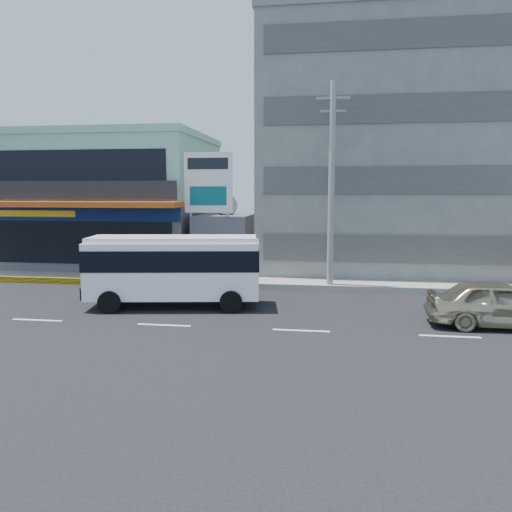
{
  "coord_description": "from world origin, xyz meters",
  "views": [
    {
      "loc": [
        5.85,
        -17.05,
        4.88
      ],
      "look_at": [
        2.95,
        3.12,
        2.2
      ],
      "focal_mm": 35.0,
      "sensor_mm": 36.0,
      "label": 1
    }
  ],
  "objects_px": {
    "satellite_dish": "(225,214)",
    "minibus": "(174,265)",
    "shop_building": "(114,204)",
    "concrete_building": "(397,156)",
    "sedan": "(499,304)",
    "motorcycle_rider": "(124,277)",
    "billboard": "(208,190)",
    "utility_pole_near": "(332,185)"
  },
  "relations": [
    {
      "from": "satellite_dish",
      "to": "minibus",
      "type": "distance_m",
      "value": 8.32
    },
    {
      "from": "shop_building",
      "to": "concrete_building",
      "type": "bearing_deg",
      "value": 3.35
    },
    {
      "from": "sedan",
      "to": "concrete_building",
      "type": "bearing_deg",
      "value": 9.28
    },
    {
      "from": "minibus",
      "to": "motorcycle_rider",
      "type": "bearing_deg",
      "value": 139.4
    },
    {
      "from": "concrete_building",
      "to": "satellite_dish",
      "type": "bearing_deg",
      "value": -158.2
    },
    {
      "from": "minibus",
      "to": "sedan",
      "type": "height_order",
      "value": "minibus"
    },
    {
      "from": "minibus",
      "to": "billboard",
      "type": "bearing_deg",
      "value": 90.0
    },
    {
      "from": "sedan",
      "to": "motorcycle_rider",
      "type": "relative_size",
      "value": 2.45
    },
    {
      "from": "satellite_dish",
      "to": "utility_pole_near",
      "type": "relative_size",
      "value": 0.15
    },
    {
      "from": "utility_pole_near",
      "to": "motorcycle_rider",
      "type": "bearing_deg",
      "value": -171.4
    },
    {
      "from": "sedan",
      "to": "motorcycle_rider",
      "type": "xyz_separation_m",
      "value": [
        -16.0,
        4.39,
        -0.18
      ]
    },
    {
      "from": "billboard",
      "to": "concrete_building",
      "type": "bearing_deg",
      "value": 28.92
    },
    {
      "from": "utility_pole_near",
      "to": "motorcycle_rider",
      "type": "height_order",
      "value": "utility_pole_near"
    },
    {
      "from": "billboard",
      "to": "motorcycle_rider",
      "type": "bearing_deg",
      "value": -136.58
    },
    {
      "from": "utility_pole_near",
      "to": "satellite_dish",
      "type": "bearing_deg",
      "value": 149.04
    },
    {
      "from": "concrete_building",
      "to": "minibus",
      "type": "relative_size",
      "value": 2.16
    },
    {
      "from": "concrete_building",
      "to": "motorcycle_rider",
      "type": "bearing_deg",
      "value": -146.94
    },
    {
      "from": "satellite_dish",
      "to": "billboard",
      "type": "relative_size",
      "value": 0.22
    },
    {
      "from": "minibus",
      "to": "sedan",
      "type": "xyz_separation_m",
      "value": [
        12.5,
        -1.39,
        -0.93
      ]
    },
    {
      "from": "satellite_dish",
      "to": "utility_pole_near",
      "type": "distance_m",
      "value": 7.17
    },
    {
      "from": "sedan",
      "to": "shop_building",
      "type": "bearing_deg",
      "value": 58.96
    },
    {
      "from": "concrete_building",
      "to": "billboard",
      "type": "relative_size",
      "value": 2.32
    },
    {
      "from": "shop_building",
      "to": "motorcycle_rider",
      "type": "distance_m",
      "value": 9.59
    },
    {
      "from": "billboard",
      "to": "shop_building",
      "type": "bearing_deg",
      "value": 147.68
    },
    {
      "from": "shop_building",
      "to": "satellite_dish",
      "type": "distance_m",
      "value": 8.54
    },
    {
      "from": "concrete_building",
      "to": "satellite_dish",
      "type": "height_order",
      "value": "concrete_building"
    },
    {
      "from": "motorcycle_rider",
      "to": "shop_building",
      "type": "bearing_deg",
      "value": 116.4
    },
    {
      "from": "satellite_dish",
      "to": "sedan",
      "type": "height_order",
      "value": "satellite_dish"
    },
    {
      "from": "shop_building",
      "to": "utility_pole_near",
      "type": "distance_m",
      "value": 15.5
    },
    {
      "from": "shop_building",
      "to": "motorcycle_rider",
      "type": "relative_size",
      "value": 6.09
    },
    {
      "from": "satellite_dish",
      "to": "sedan",
      "type": "xyz_separation_m",
      "value": [
        12.0,
        -9.5,
        -2.72
      ]
    },
    {
      "from": "satellite_dish",
      "to": "motorcycle_rider",
      "type": "relative_size",
      "value": 0.74
    },
    {
      "from": "shop_building",
      "to": "billboard",
      "type": "height_order",
      "value": "shop_building"
    },
    {
      "from": "utility_pole_near",
      "to": "motorcycle_rider",
      "type": "relative_size",
      "value": 4.91
    },
    {
      "from": "shop_building",
      "to": "satellite_dish",
      "type": "relative_size",
      "value": 8.27
    },
    {
      "from": "satellite_dish",
      "to": "sedan",
      "type": "bearing_deg",
      "value": -38.37
    },
    {
      "from": "utility_pole_near",
      "to": "sedan",
      "type": "xyz_separation_m",
      "value": [
        6.0,
        -5.9,
        -4.3
      ]
    },
    {
      "from": "shop_building",
      "to": "billboard",
      "type": "distance_m",
      "value": 8.92
    },
    {
      "from": "shop_building",
      "to": "satellite_dish",
      "type": "xyz_separation_m",
      "value": [
        8.0,
        -2.95,
        -0.42
      ]
    },
    {
      "from": "billboard",
      "to": "motorcycle_rider",
      "type": "distance_m",
      "value": 6.43
    },
    {
      "from": "concrete_building",
      "to": "minibus",
      "type": "bearing_deg",
      "value": -130.92
    },
    {
      "from": "shop_building",
      "to": "motorcycle_rider",
      "type": "bearing_deg",
      "value": -63.6
    }
  ]
}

